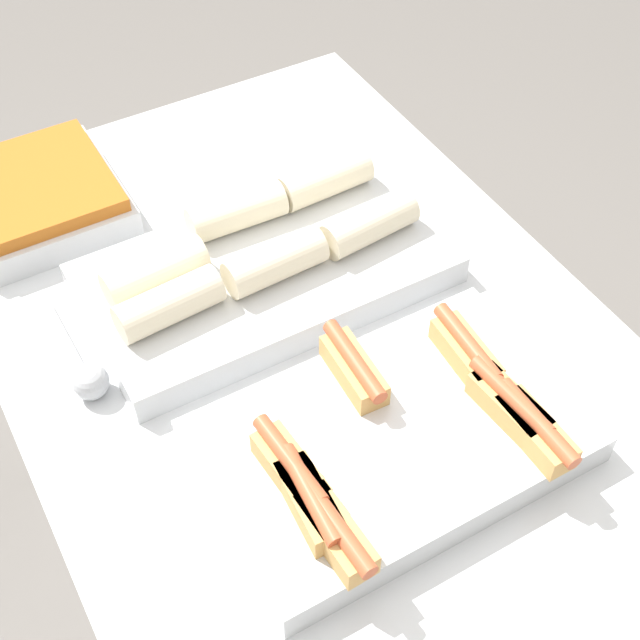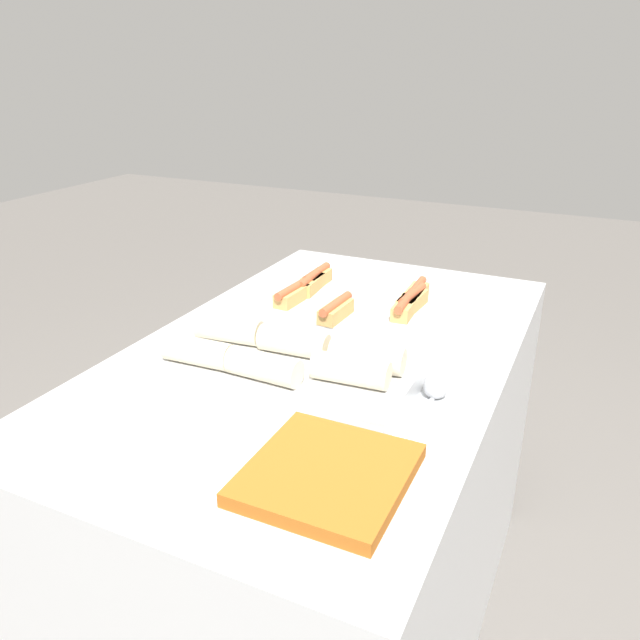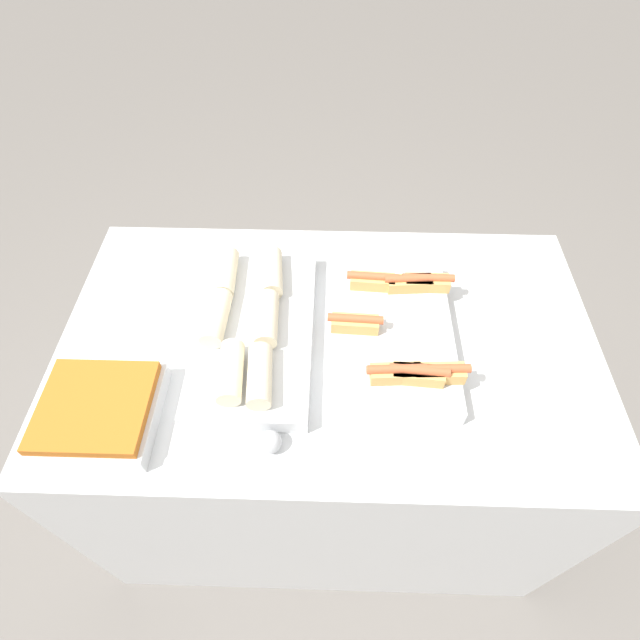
# 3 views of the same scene
# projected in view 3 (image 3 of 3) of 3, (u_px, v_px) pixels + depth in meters

# --- Properties ---
(ground_plane) EXTENTS (12.00, 12.00, 0.00)m
(ground_plane) POSITION_uv_depth(u_px,v_px,m) (326.00, 473.00, 2.06)
(ground_plane) COLOR slate
(counter) EXTENTS (1.43, 0.86, 0.93)m
(counter) POSITION_uv_depth(u_px,v_px,m) (327.00, 421.00, 1.70)
(counter) COLOR silver
(counter) RESTS_ON ground_plane
(tray_hotdogs) EXTENTS (0.34, 0.49, 0.10)m
(tray_hotdogs) POSITION_uv_depth(u_px,v_px,m) (394.00, 333.00, 1.30)
(tray_hotdogs) COLOR silver
(tray_hotdogs) RESTS_ON counter
(tray_wraps) EXTENTS (0.30, 0.55, 0.11)m
(tray_wraps) POSITION_uv_depth(u_px,v_px,m) (254.00, 328.00, 1.30)
(tray_wraps) COLOR silver
(tray_wraps) RESTS_ON counter
(tray_side_front) EXTENTS (0.27, 0.26, 0.07)m
(tray_side_front) POSITION_uv_depth(u_px,v_px,m) (99.00, 412.00, 1.16)
(tray_side_front) COLOR silver
(tray_side_front) RESTS_ON counter
(serving_spoon_near) EXTENTS (0.22, 0.05, 0.05)m
(serving_spoon_near) POSITION_uv_depth(u_px,v_px,m) (267.00, 442.00, 1.12)
(serving_spoon_near) COLOR #B2B5BA
(serving_spoon_near) RESTS_ON counter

